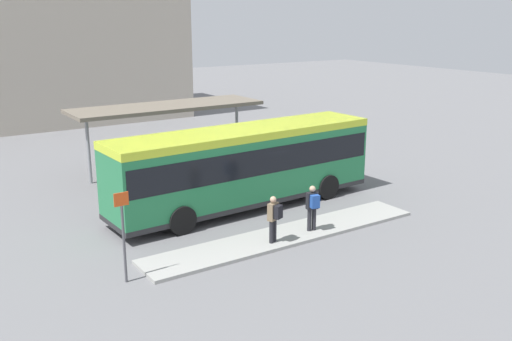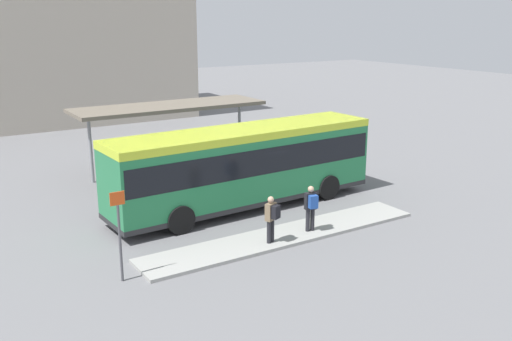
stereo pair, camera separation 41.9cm
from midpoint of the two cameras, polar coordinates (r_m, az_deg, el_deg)
The scene contains 11 objects.
ground_plane at distance 23.76m, azimuth -1.66°, elevation -3.68°, with size 120.00×120.00×0.00m, color slate.
curb_island at distance 20.64m, azimuth 2.45°, elevation -6.50°, with size 11.00×1.80×0.12m.
city_bus at distance 23.21m, azimuth -1.68°, elevation 0.84°, with size 11.60×2.94×3.32m.
pedestrian_waiting at distance 19.53m, azimuth 1.21°, elevation -4.61°, with size 0.48×0.52×1.66m.
pedestrian_companion at distance 20.65m, azimuth 5.11°, elevation -3.49°, with size 0.45×0.49×1.69m.
bicycle_blue at distance 32.62m, azimuth 6.40°, elevation 2.15°, with size 0.48×1.72×0.74m.
bicycle_yellow at distance 33.41m, azimuth 6.18°, elevation 2.40°, with size 0.48×1.53×0.66m.
bicycle_red at distance 33.70m, azimuth 5.00°, elevation 2.62°, with size 0.48×1.76×0.76m.
station_shelter at distance 28.99m, azimuth -9.31°, elevation 6.21°, with size 9.62×3.02×3.40m.
potted_planter_near_shelter at distance 26.76m, azimuth -9.98°, elevation -0.50°, with size 0.69×0.69×1.06m.
platform_sign at distance 17.23m, azimuth -13.81°, elevation -6.11°, with size 0.44×0.08×2.80m.
Camera 1 is at (-12.05, -18.98, 7.69)m, focal length 40.00 mm.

